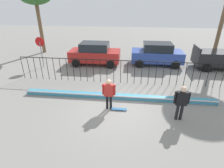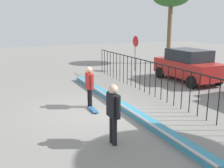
# 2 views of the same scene
# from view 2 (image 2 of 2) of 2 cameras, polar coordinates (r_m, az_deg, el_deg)

# --- Properties ---
(ground_plane) EXTENTS (60.00, 60.00, 0.00)m
(ground_plane) POSITION_cam_2_polar(r_m,az_deg,el_deg) (10.44, -3.70, -5.62)
(ground_plane) COLOR gray
(bowl_coping_ledge) EXTENTS (11.00, 0.40, 0.27)m
(bowl_coping_ledge) POSITION_cam_2_polar(r_m,az_deg,el_deg) (10.80, 1.45, -4.27)
(bowl_coping_ledge) COLOR teal
(bowl_coping_ledge) RESTS_ON ground
(perimeter_fence) EXTENTS (14.04, 0.04, 1.63)m
(perimeter_fence) POSITION_cam_2_polar(r_m,az_deg,el_deg) (11.63, 10.98, 1.34)
(perimeter_fence) COLOR black
(perimeter_fence) RESTS_ON ground
(skateboarder) EXTENTS (0.68, 0.26, 1.68)m
(skateboarder) POSITION_cam_2_polar(r_m,az_deg,el_deg) (10.47, -5.02, 0.17)
(skateboarder) COLOR black
(skateboarder) RESTS_ON ground
(skateboard) EXTENTS (0.80, 0.20, 0.07)m
(skateboard) POSITION_cam_2_polar(r_m,az_deg,el_deg) (10.23, -4.24, -5.70)
(skateboard) COLOR #26598C
(skateboard) RESTS_ON ground
(camera_operator) EXTENTS (0.71, 0.27, 1.76)m
(camera_operator) POSITION_cam_2_polar(r_m,az_deg,el_deg) (7.22, 0.27, -5.55)
(camera_operator) COLOR black
(camera_operator) RESTS_ON ground
(parked_car_red) EXTENTS (4.30, 2.12, 1.90)m
(parked_car_red) POSITION_cam_2_polar(r_m,az_deg,el_deg) (15.78, 16.51, 4.03)
(parked_car_red) COLOR #B2231E
(parked_car_red) RESTS_ON ground
(stop_sign) EXTENTS (0.76, 0.07, 2.50)m
(stop_sign) POSITION_cam_2_polar(r_m,az_deg,el_deg) (18.46, 5.20, 7.84)
(stop_sign) COLOR slate
(stop_sign) RESTS_ON ground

